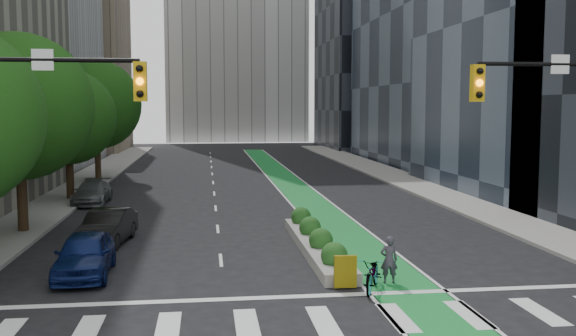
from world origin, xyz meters
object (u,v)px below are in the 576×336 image
object	(u,v)px
bicycle	(373,274)
parked_car_left_near	(85,254)
parked_car_left_far	(92,192)
cyclist	(389,260)
parked_car_left_mid	(107,227)
median_planter	(316,242)

from	to	relation	value
bicycle	parked_car_left_near	distance (m)	9.45
bicycle	parked_car_left_far	xyz separation A→B (m)	(-11.50, 19.06, 0.12)
cyclist	parked_car_left_mid	xyz separation A→B (m)	(-9.71, 7.09, -0.06)
cyclist	parked_car_left_mid	distance (m)	12.02
bicycle	parked_car_left_far	bearing A→B (deg)	144.24
median_planter	parked_car_left_far	size ratio (longest dim) A/B	2.27
bicycle	parked_car_left_mid	size ratio (longest dim) A/B	0.47
parked_car_left_near	bicycle	bearing A→B (deg)	-19.37
median_planter	parked_car_left_near	distance (m)	8.62
median_planter	cyclist	size ratio (longest dim) A/B	6.75
bicycle	parked_car_left_far	world-z (taller)	parked_car_left_far
median_planter	bicycle	size ratio (longest dim) A/B	5.09
parked_car_left_far	parked_car_left_mid	bearing A→B (deg)	-77.27
bicycle	parked_car_left_near	world-z (taller)	parked_car_left_near
bicycle	cyclist	xyz separation A→B (m)	(0.71, 0.72, 0.23)
parked_car_left_mid	parked_car_left_far	distance (m)	11.52
parked_car_left_near	parked_car_left_far	xyz separation A→B (m)	(-2.50, 16.20, -0.07)
parked_car_left_far	median_planter	bearing A→B (deg)	-51.52
parked_car_left_mid	parked_car_left_far	size ratio (longest dim) A/B	0.95
median_planter	cyclist	bearing A→B (deg)	-72.46
bicycle	parked_car_left_near	xyz separation A→B (m)	(-9.00, 2.86, 0.19)
parked_car_left_far	parked_car_left_near	bearing A→B (deg)	-81.03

